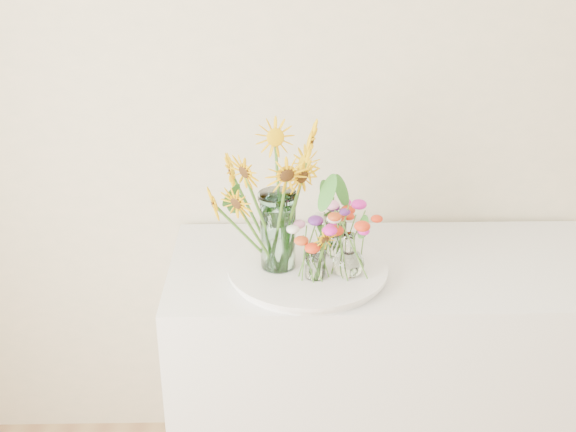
# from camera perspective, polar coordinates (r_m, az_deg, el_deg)

# --- Properties ---
(counter) EXTENTS (1.40, 0.60, 0.90)m
(counter) POSITION_cam_1_polar(r_m,az_deg,el_deg) (2.55, 7.59, -12.65)
(counter) COLOR white
(counter) RESTS_ON ground_plane
(tray) EXTENTS (0.46, 0.46, 0.02)m
(tray) POSITION_cam_1_polar(r_m,az_deg,el_deg) (2.21, 1.56, -4.39)
(tray) COLOR white
(tray) RESTS_ON counter
(mason_jar) EXTENTS (0.14, 0.14, 0.25)m
(mason_jar) POSITION_cam_1_polar(r_m,az_deg,el_deg) (2.15, -0.80, -1.18)
(mason_jar) COLOR #ABE3D7
(mason_jar) RESTS_ON tray
(sunflower_bouquet) EXTENTS (0.90, 0.90, 0.46)m
(sunflower_bouquet) POSITION_cam_1_polar(r_m,az_deg,el_deg) (2.10, -0.81, 1.47)
(sunflower_bouquet) COLOR #EBB004
(sunflower_bouquet) RESTS_ON tray
(small_vase_a) EXTENTS (0.07, 0.07, 0.10)m
(small_vase_a) POSITION_cam_1_polar(r_m,az_deg,el_deg) (2.12, 2.19, -3.70)
(small_vase_a) COLOR white
(small_vase_a) RESTS_ON tray
(wildflower_posy_a) EXTENTS (0.19, 0.19, 0.19)m
(wildflower_posy_a) POSITION_cam_1_polar(r_m,az_deg,el_deg) (2.10, 2.21, -2.62)
(wildflower_posy_a) COLOR red
(wildflower_posy_a) RESTS_ON tray
(small_vase_b) EXTENTS (0.10, 0.10, 0.14)m
(small_vase_b) POSITION_cam_1_polar(r_m,az_deg,el_deg) (2.13, 4.83, -3.10)
(small_vase_b) COLOR white
(small_vase_b) RESTS_ON tray
(wildflower_posy_b) EXTENTS (0.23, 0.23, 0.23)m
(wildflower_posy_b) POSITION_cam_1_polar(r_m,az_deg,el_deg) (2.11, 4.87, -2.02)
(wildflower_posy_b) COLOR red
(wildflower_posy_b) RESTS_ON tray
(small_vase_c) EXTENTS (0.08, 0.08, 0.11)m
(small_vase_c) POSITION_cam_1_polar(r_m,az_deg,el_deg) (2.26, 3.81, -1.81)
(small_vase_c) COLOR white
(small_vase_c) RESTS_ON tray
(wildflower_posy_c) EXTENTS (0.19, 0.19, 0.20)m
(wildflower_posy_c) POSITION_cam_1_polar(r_m,az_deg,el_deg) (2.24, 3.85, -0.78)
(wildflower_posy_c) COLOR red
(wildflower_posy_c) RESTS_ON tray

